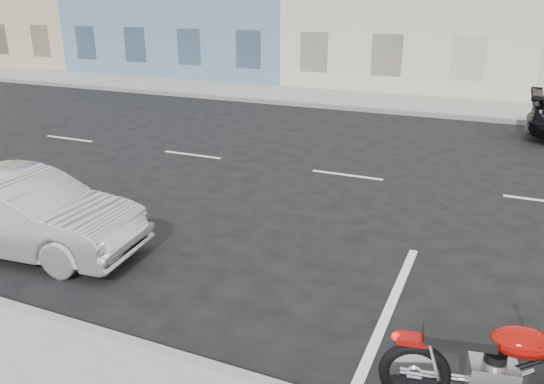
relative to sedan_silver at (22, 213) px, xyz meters
The scene contains 4 objects.
ground 7.86m from the sedan_silver, 45.55° to the left, with size 120.00×120.00×0.00m, color black.
sidewalk_far 14.31m from the sedan_silver, 88.05° to the left, with size 80.00×3.40×0.15m, color gray.
curb_far 12.61m from the sedan_silver, 87.79° to the left, with size 80.00×0.12×0.16m, color gray.
sedan_silver is the anchor object (origin of this frame).
Camera 1 is at (0.98, -10.85, 3.68)m, focal length 35.00 mm.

